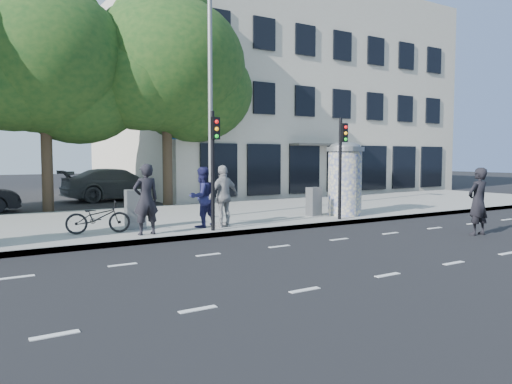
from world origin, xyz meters
TOP-DOWN VIEW (x-y plane):
  - ground at (0.00, 0.00)m, footprint 120.00×120.00m
  - sidewalk at (0.00, 7.50)m, footprint 40.00×8.00m
  - curb at (0.00, 3.55)m, footprint 40.00×0.10m
  - lane_dash_near at (0.00, -2.20)m, footprint 32.00×0.12m
  - lane_dash_far at (0.00, 1.40)m, footprint 32.00×0.12m
  - ad_column_right at (5.20, 4.70)m, footprint 1.36×1.36m
  - traffic_pole_near at (-0.60, 3.79)m, footprint 0.22×0.31m
  - traffic_pole_far at (4.20, 3.79)m, footprint 0.22×0.31m
  - street_lamp at (0.80, 6.63)m, footprint 0.25×0.93m
  - tree_near_left at (-3.50, 12.70)m, footprint 6.80×6.80m
  - tree_center at (1.50, 12.30)m, footprint 7.00×7.00m
  - building at (12.00, 19.99)m, footprint 20.30×15.85m
  - ped_b at (-2.49, 4.13)m, footprint 0.71×0.47m
  - ped_c at (-0.57, 4.63)m, footprint 1.01×0.87m
  - ped_e at (0.00, 4.31)m, footprint 1.19×0.83m
  - man_road at (5.91, -0.13)m, footprint 0.73×0.50m
  - bicycle at (-3.53, 5.05)m, footprint 0.98×1.80m
  - cabinet_left at (-2.38, 5.34)m, footprint 0.58×0.45m
  - cabinet_right at (4.12, 5.12)m, footprint 0.53×0.41m
  - car_right at (0.64, 16.96)m, footprint 2.55×5.75m

SIDE VIEW (x-z plane):
  - ground at x=0.00m, z-range 0.00..0.00m
  - lane_dash_near at x=0.00m, z-range 0.00..0.01m
  - lane_dash_far at x=0.00m, z-range 0.00..0.01m
  - sidewalk at x=0.00m, z-range 0.00..0.15m
  - curb at x=0.00m, z-range -0.01..0.15m
  - bicycle at x=-3.53m, z-range 0.15..1.05m
  - cabinet_right at x=4.12m, z-range 0.15..1.17m
  - cabinet_left at x=-2.38m, z-range 0.15..1.30m
  - car_right at x=0.64m, z-range 0.00..1.64m
  - man_road at x=5.91m, z-range 0.00..1.95m
  - ped_c at x=-0.57m, z-range 0.15..1.96m
  - ped_e at x=0.00m, z-range 0.15..2.01m
  - ped_b at x=-2.49m, z-range 0.15..2.07m
  - ad_column_right at x=5.20m, z-range 0.21..2.86m
  - traffic_pole_near at x=-0.60m, z-range 0.53..3.93m
  - traffic_pole_far at x=4.20m, z-range 0.53..3.93m
  - street_lamp at x=0.80m, z-range 0.79..8.79m
  - building at x=12.00m, z-range -0.01..11.99m
  - tree_near_left at x=-3.50m, z-range 1.58..10.55m
  - tree_center at x=1.50m, z-range 1.66..10.96m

